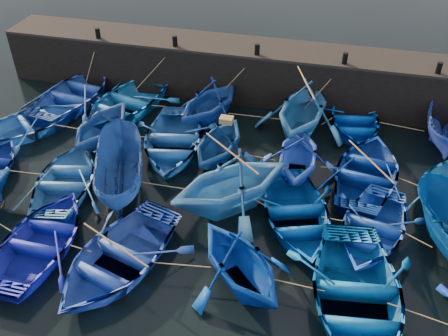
# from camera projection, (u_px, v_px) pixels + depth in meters

# --- Properties ---
(ground) EXTENTS (120.00, 120.00, 0.00)m
(ground) POSITION_uv_depth(u_px,v_px,m) (202.00, 238.00, 17.38)
(ground) COLOR black
(ground) RESTS_ON ground
(quay_wall) EXTENTS (26.00, 2.50, 2.50)m
(quay_wall) POSITION_uv_depth(u_px,v_px,m) (259.00, 73.00, 24.73)
(quay_wall) COLOR black
(quay_wall) RESTS_ON ground
(quay_top) EXTENTS (26.00, 2.50, 0.12)m
(quay_top) POSITION_uv_depth(u_px,v_px,m) (260.00, 48.00, 23.94)
(quay_top) COLOR black
(quay_top) RESTS_ON quay_wall
(bollard_0) EXTENTS (0.24, 0.24, 0.50)m
(bollard_0) POSITION_uv_depth(u_px,v_px,m) (98.00, 33.00, 24.58)
(bollard_0) COLOR black
(bollard_0) RESTS_ON quay_top
(bollard_1) EXTENTS (0.24, 0.24, 0.50)m
(bollard_1) POSITION_uv_depth(u_px,v_px,m) (175.00, 41.00, 23.82)
(bollard_1) COLOR black
(bollard_1) RESTS_ON quay_top
(bollard_2) EXTENTS (0.24, 0.24, 0.50)m
(bollard_2) POSITION_uv_depth(u_px,v_px,m) (257.00, 49.00, 23.05)
(bollard_2) COLOR black
(bollard_2) RESTS_ON quay_top
(bollard_3) EXTENTS (0.24, 0.24, 0.50)m
(bollard_3) POSITION_uv_depth(u_px,v_px,m) (345.00, 58.00, 22.29)
(bollard_3) COLOR black
(bollard_3) RESTS_ON quay_top
(bollard_4) EXTENTS (0.24, 0.24, 0.50)m
(bollard_4) POSITION_uv_depth(u_px,v_px,m) (439.00, 68.00, 21.53)
(bollard_4) COLOR black
(bollard_4) RESTS_ON quay_top
(boat_0) EXTENTS (4.74, 6.02, 1.13)m
(boat_0) POSITION_uv_depth(u_px,v_px,m) (75.00, 94.00, 24.45)
(boat_0) COLOR #1F429F
(boat_0) RESTS_ON ground
(boat_1) EXTENTS (5.19, 6.27, 1.13)m
(boat_1) POSITION_uv_depth(u_px,v_px,m) (125.00, 102.00, 23.78)
(boat_1) COLOR blue
(boat_1) RESTS_ON ground
(boat_2) EXTENTS (4.77, 5.08, 2.14)m
(boat_2) POSITION_uv_depth(u_px,v_px,m) (209.00, 101.00, 22.85)
(boat_2) COLOR navy
(boat_2) RESTS_ON ground
(boat_3) EXTENTS (4.69, 5.26, 2.51)m
(boat_3) POSITION_uv_depth(u_px,v_px,m) (303.00, 108.00, 21.97)
(boat_3) COLOR #2769A9
(boat_3) RESTS_ON ground
(boat_4) EXTENTS (3.94, 5.01, 0.94)m
(boat_4) POSITION_uv_depth(u_px,v_px,m) (354.00, 120.00, 22.64)
(boat_4) COLOR #0037A1
(boat_4) RESTS_ON ground
(boat_5) EXTENTS (2.17, 4.86, 1.83)m
(boat_5) POSITION_uv_depth(u_px,v_px,m) (448.00, 127.00, 21.40)
(boat_5) COLOR #264194
(boat_5) RESTS_ON ground
(boat_6) EXTENTS (5.45, 5.66, 0.96)m
(boat_6) POSITION_uv_depth(u_px,v_px,m) (33.00, 123.00, 22.48)
(boat_6) COLOR blue
(boat_6) RESTS_ON ground
(boat_7) EXTENTS (3.92, 4.38, 2.07)m
(boat_7) POSITION_uv_depth(u_px,v_px,m) (102.00, 123.00, 21.40)
(boat_7) COLOR navy
(boat_7) RESTS_ON ground
(boat_8) EXTENTS (4.65, 5.84, 1.09)m
(boat_8) POSITION_uv_depth(u_px,v_px,m) (172.00, 140.00, 21.23)
(boat_8) COLOR #1F5699
(boat_8) RESTS_ON ground
(boat_9) EXTENTS (3.81, 4.22, 1.96)m
(boat_9) POSITION_uv_depth(u_px,v_px,m) (219.00, 142.00, 20.37)
(boat_9) COLOR navy
(boat_9) RESTS_ON ground
(boat_10) EXTENTS (3.49, 4.00, 2.03)m
(boat_10) POSITION_uv_depth(u_px,v_px,m) (299.00, 154.00, 19.63)
(boat_10) COLOR blue
(boat_10) RESTS_ON ground
(boat_11) EXTENTS (4.40, 5.62, 1.06)m
(boat_11) POSITION_uv_depth(u_px,v_px,m) (368.00, 172.00, 19.48)
(boat_11) COLOR navy
(boat_11) RESTS_ON ground
(boat_14) EXTENTS (4.15, 5.19, 0.96)m
(boat_14) POSITION_uv_depth(u_px,v_px,m) (67.00, 180.00, 19.20)
(boat_14) COLOR #2C65B2
(boat_14) RESTS_ON ground
(boat_15) EXTENTS (3.39, 5.17, 1.87)m
(boat_15) POSITION_uv_depth(u_px,v_px,m) (119.00, 171.00, 18.90)
(boat_15) COLOR navy
(boat_15) RESTS_ON ground
(boat_16) EXTENTS (6.23, 6.18, 2.48)m
(boat_16) POSITION_uv_depth(u_px,v_px,m) (231.00, 181.00, 17.90)
(boat_16) COLOR #3374C3
(boat_16) RESTS_ON ground
(boat_17) EXTENTS (4.86, 5.73, 1.01)m
(boat_17) POSITION_uv_depth(u_px,v_px,m) (296.00, 214.00, 17.63)
(boat_17) COLOR #0447A0
(boat_17) RESTS_ON ground
(boat_18) EXTENTS (4.18, 5.12, 0.93)m
(boat_18) POSITION_uv_depth(u_px,v_px,m) (372.00, 228.00, 17.12)
(boat_18) COLOR blue
(boat_18) RESTS_ON ground
(boat_21) EXTENTS (3.46, 4.81, 0.99)m
(boat_21) POSITION_uv_depth(u_px,v_px,m) (41.00, 240.00, 16.60)
(boat_21) COLOR #131CA2
(boat_21) RESTS_ON ground
(boat_22) EXTENTS (5.03, 6.05, 1.08)m
(boat_22) POSITION_uv_depth(u_px,v_px,m) (117.00, 257.00, 15.95)
(boat_22) COLOR blue
(boat_22) RESTS_ON ground
(boat_23) EXTENTS (5.18, 5.18, 2.07)m
(boat_23) POSITION_uv_depth(u_px,v_px,m) (239.00, 262.00, 15.12)
(boat_23) COLOR #043497
(boat_23) RESTS_ON ground
(boat_24) EXTENTS (4.80, 6.20, 1.19)m
(boat_24) POSITION_uv_depth(u_px,v_px,m) (356.00, 296.00, 14.65)
(boat_24) COLOR #04549B
(boat_24) RESTS_ON ground
(wooden_crate) EXTENTS (0.53, 0.40, 0.23)m
(wooden_crate) POSITION_uv_depth(u_px,v_px,m) (226.00, 120.00, 19.65)
(wooden_crate) COLOR olive
(wooden_crate) RESTS_ON boat_9
(mooring_ropes) EXTENTS (17.37, 11.84, 2.10)m
(mooring_ropes) POSITION_uv_depth(u_px,v_px,m) (234.00, 140.00, 20.68)
(mooring_ropes) COLOR tan
(mooring_ropes) RESTS_ON ground
(loose_oars) EXTENTS (9.99, 11.61, 1.51)m
(loose_oars) POSITION_uv_depth(u_px,v_px,m) (264.00, 154.00, 18.27)
(loose_oars) COLOR #99724C
(loose_oars) RESTS_ON ground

